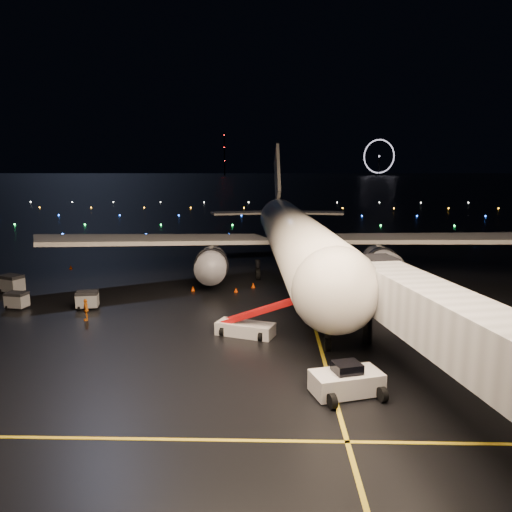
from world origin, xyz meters
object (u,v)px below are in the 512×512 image
object	(u,v)px
pushback_tug	(347,378)
crew_c	(86,310)
belt_loader	(245,315)
baggage_cart_2	(17,300)
airliner	(292,207)
baggage_cart_1	(12,284)
baggage_cart_0	(87,300)

from	to	relation	value
pushback_tug	crew_c	world-z (taller)	pushback_tug
belt_loader	baggage_cart_2	bearing A→B (deg)	-178.04
airliner	baggage_cart_2	bearing A→B (deg)	-152.95
baggage_cart_1	crew_c	bearing A→B (deg)	-15.86
belt_loader	airliner	bearing A→B (deg)	98.16
pushback_tug	belt_loader	xyz separation A→B (m)	(-6.26, 10.00, 0.64)
baggage_cart_1	airliner	bearing A→B (deg)	41.42
pushback_tug	belt_loader	size ratio (longest dim) A/B	0.61
pushback_tug	baggage_cart_1	xyz separation A→B (m)	(-31.02, 22.57, -0.02)
pushback_tug	belt_loader	distance (m)	11.82
baggage_cart_1	baggage_cart_2	xyz separation A→B (m)	(3.42, -5.75, -0.16)
pushback_tug	baggage_cart_0	xyz separation A→B (m)	(-21.11, 16.99, -0.13)
airliner	crew_c	xyz separation A→B (m)	(-18.17, -18.51, -7.30)
pushback_tug	baggage_cart_1	distance (m)	38.36
pushback_tug	belt_loader	bearing A→B (deg)	105.03
baggage_cart_0	baggage_cart_1	xyz separation A→B (m)	(-9.91, 5.58, 0.12)
baggage_cart_2	crew_c	bearing A→B (deg)	-12.66
pushback_tug	baggage_cart_2	size ratio (longest dim) A/B	2.19
baggage_cart_0	pushback_tug	bearing A→B (deg)	-49.41
airliner	pushback_tug	size ratio (longest dim) A/B	14.66
crew_c	baggage_cart_0	distance (m)	3.71
belt_loader	crew_c	xyz separation A→B (m)	(-13.69, 3.46, -0.66)
pushback_tug	crew_c	distance (m)	24.08
pushback_tug	baggage_cart_2	bearing A→B (deg)	131.63
belt_loader	baggage_cart_1	xyz separation A→B (m)	(-24.76, 12.56, -0.66)
crew_c	baggage_cart_0	xyz separation A→B (m)	(-1.16, 3.52, -0.12)
baggage_cart_0	baggage_cart_2	size ratio (longest dim) A/B	1.05
airliner	baggage_cart_0	bearing A→B (deg)	-145.58
airliner	crew_c	bearing A→B (deg)	-137.83
crew_c	baggage_cart_2	size ratio (longest dim) A/B	1.02
pushback_tug	crew_c	size ratio (longest dim) A/B	2.14
pushback_tug	baggage_cart_0	distance (m)	27.10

